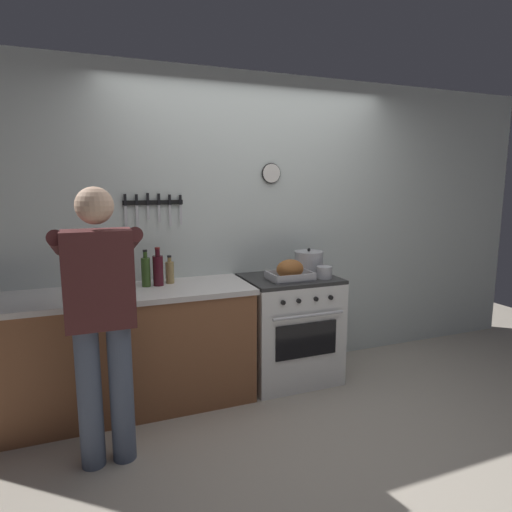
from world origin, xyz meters
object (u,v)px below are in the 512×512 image
roasting_pan (290,271)px  bottle_wine_red (158,270)px  stove (289,328)px  saucepan (324,272)px  stock_pot (309,262)px  bottle_olive_oil (146,271)px  bottle_vinegar (170,272)px  person_cook (101,310)px  cutting_board (92,293)px

roasting_pan → bottle_wine_red: bearing=169.4°
stove → saucepan: saucepan is taller
stock_pot → bottle_olive_oil: bottle_olive_oil is taller
bottle_vinegar → bottle_olive_oil: bearing=-166.2°
saucepan → bottle_vinegar: (-1.22, 0.29, 0.04)m
roasting_pan → saucepan: roasting_pan is taller
stove → roasting_pan: 0.54m
person_cook → bottle_olive_oil: 0.80m
stove → person_cook: person_cook is taller
roasting_pan → saucepan: 0.30m
person_cook → roasting_pan: bearing=-60.5°
bottle_vinegar → bottle_wine_red: 0.11m
person_cook → roasting_pan: (1.47, 0.53, 0.02)m
person_cook → bottle_vinegar: (0.54, 0.77, 0.04)m
roasting_pan → bottle_olive_oil: bottle_olive_oil is taller
bottle_vinegar → stock_pot: bearing=-3.4°
person_cook → bottle_wine_red: 0.85m
cutting_board → bottle_wine_red: size_ratio=1.21×
stock_pot → bottle_vinegar: 1.19m
bottle_vinegar → stove: bearing=-7.9°
cutting_board → bottle_vinegar: (0.58, 0.17, 0.08)m
stock_pot → bottle_wine_red: size_ratio=0.84×
bottle_olive_oil → roasting_pan: bearing=-9.9°
bottle_vinegar → bottle_olive_oil: size_ratio=0.78×
stock_pot → cutting_board: 1.78m
cutting_board → bottle_olive_oil: bearing=17.0°
person_cook → bottle_olive_oil: person_cook is taller
saucepan → roasting_pan: bearing=171.3°
person_cook → cutting_board: size_ratio=4.61×
roasting_pan → cutting_board: 1.51m
stove → bottle_wine_red: (-1.08, 0.09, 0.57)m
person_cook → bottle_vinegar: bearing=-25.4°
person_cook → cutting_board: person_cook is taller
bottle_vinegar → bottle_olive_oil: bottle_olive_oil is taller
bottle_wine_red → bottle_olive_oil: bearing=178.7°
stove → stock_pot: bearing=17.0°
roasting_pan → bottle_wine_red: size_ratio=1.19×
bottle_olive_oil → saucepan: bearing=-9.6°
roasting_pan → bottle_vinegar: bearing=165.5°
stock_pot → saucepan: stock_pot is taller
stock_pot → bottle_vinegar: size_ratio=1.14×
saucepan → bottle_wine_red: size_ratio=0.44×
person_cook → bottle_olive_oil: (0.35, 0.72, 0.07)m
stock_pot → cutting_board: bearing=-176.9°
cutting_board → bottle_wine_red: bottle_wine_red is taller
stock_pot → cutting_board: stock_pot is taller
roasting_pan → person_cook: bearing=-160.3°
stove → bottle_wine_red: size_ratio=3.03×
saucepan → bottle_vinegar: bearing=166.8°
person_cook → bottle_olive_oil: size_ratio=5.87×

